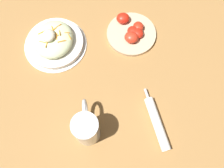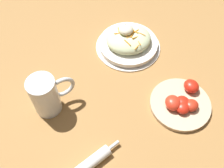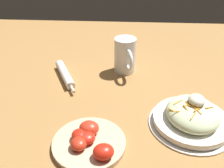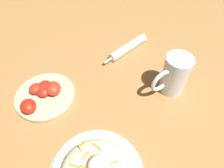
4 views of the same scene
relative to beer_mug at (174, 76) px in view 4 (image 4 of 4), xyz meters
The scene contains 4 objects.
ground_plane 0.16m from the beer_mug, 152.92° to the left, with size 1.43×1.43×0.00m, color #9E703D.
beer_mug is the anchor object (origin of this frame).
napkin_roll 0.23m from the beer_mug, 107.20° to the left, with size 0.20×0.11×0.03m.
tomato_plate 0.40m from the beer_mug, 168.18° to the left, with size 0.19×0.19×0.05m.
Camera 4 is at (-0.17, -0.41, 0.52)m, focal length 32.71 mm.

